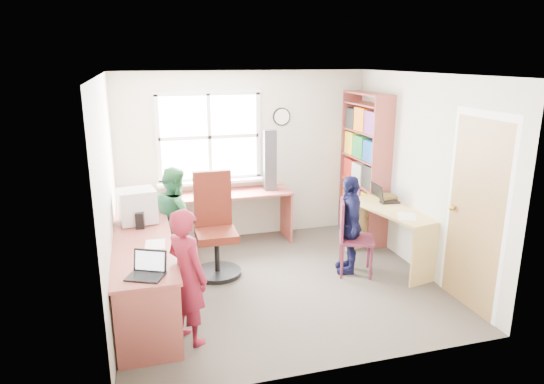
{
  "coord_description": "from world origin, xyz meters",
  "views": [
    {
      "loc": [
        -1.49,
        -5.0,
        2.57
      ],
      "look_at": [
        0.0,
        0.25,
        1.05
      ],
      "focal_mm": 32.0,
      "sensor_mm": 36.0,
      "label": 1
    }
  ],
  "objects_px": {
    "laptop_left": "(147,270)",
    "l_desk": "(164,270)",
    "laptop_right": "(383,197)",
    "person_green": "(176,218)",
    "bookshelf": "(364,170)",
    "swivel_chair": "(215,231)",
    "right_desk": "(395,224)",
    "person_red": "(187,276)",
    "crt_monitor": "(137,206)",
    "wooden_chair": "(351,234)",
    "potted_plant": "(202,184)",
    "cd_tower": "(270,160)",
    "person_navy": "(349,224)"
  },
  "relations": [
    {
      "from": "laptop_right",
      "to": "person_green",
      "type": "bearing_deg",
      "value": 87.45
    },
    {
      "from": "person_navy",
      "to": "potted_plant",
      "type": "bearing_deg",
      "value": -112.7
    },
    {
      "from": "cd_tower",
      "to": "person_navy",
      "type": "bearing_deg",
      "value": -59.95
    },
    {
      "from": "swivel_chair",
      "to": "l_desk",
      "type": "bearing_deg",
      "value": -129.12
    },
    {
      "from": "crt_monitor",
      "to": "person_navy",
      "type": "xyz_separation_m",
      "value": [
        2.47,
        -0.34,
        -0.34
      ]
    },
    {
      "from": "l_desk",
      "to": "potted_plant",
      "type": "height_order",
      "value": "potted_plant"
    },
    {
      "from": "l_desk",
      "to": "bookshelf",
      "type": "xyz_separation_m",
      "value": [
        2.96,
        1.47,
        0.55
      ]
    },
    {
      "from": "bookshelf",
      "to": "cd_tower",
      "type": "relative_size",
      "value": 2.45
    },
    {
      "from": "laptop_left",
      "to": "cd_tower",
      "type": "xyz_separation_m",
      "value": [
        1.78,
        2.43,
        0.38
      ]
    },
    {
      "from": "laptop_left",
      "to": "person_green",
      "type": "bearing_deg",
      "value": 103.54
    },
    {
      "from": "wooden_chair",
      "to": "laptop_left",
      "type": "distance_m",
      "value": 2.64
    },
    {
      "from": "right_desk",
      "to": "laptop_left",
      "type": "distance_m",
      "value": 3.28
    },
    {
      "from": "l_desk",
      "to": "person_green",
      "type": "bearing_deg",
      "value": 78.27
    },
    {
      "from": "bookshelf",
      "to": "swivel_chair",
      "type": "relative_size",
      "value": 1.68
    },
    {
      "from": "right_desk",
      "to": "potted_plant",
      "type": "bearing_deg",
      "value": 139.21
    },
    {
      "from": "person_navy",
      "to": "person_green",
      "type": "bearing_deg",
      "value": -92.59
    },
    {
      "from": "l_desk",
      "to": "person_red",
      "type": "xyz_separation_m",
      "value": [
        0.17,
        -0.63,
        0.19
      ]
    },
    {
      "from": "bookshelf",
      "to": "laptop_right",
      "type": "bearing_deg",
      "value": -95.55
    },
    {
      "from": "wooden_chair",
      "to": "bookshelf",
      "type": "bearing_deg",
      "value": 79.22
    },
    {
      "from": "crt_monitor",
      "to": "laptop_right",
      "type": "xyz_separation_m",
      "value": [
        3.11,
        0.05,
        -0.15
      ]
    },
    {
      "from": "wooden_chair",
      "to": "laptop_right",
      "type": "height_order",
      "value": "laptop_right"
    },
    {
      "from": "right_desk",
      "to": "laptop_left",
      "type": "relative_size",
      "value": 3.62
    },
    {
      "from": "crt_monitor",
      "to": "person_red",
      "type": "bearing_deg",
      "value": -82.15
    },
    {
      "from": "bookshelf",
      "to": "person_red",
      "type": "height_order",
      "value": "bookshelf"
    },
    {
      "from": "l_desk",
      "to": "swivel_chair",
      "type": "xyz_separation_m",
      "value": [
        0.66,
        0.79,
        0.08
      ]
    },
    {
      "from": "potted_plant",
      "to": "person_red",
      "type": "height_order",
      "value": "person_red"
    },
    {
      "from": "bookshelf",
      "to": "swivel_chair",
      "type": "bearing_deg",
      "value": -163.5
    },
    {
      "from": "potted_plant",
      "to": "person_green",
      "type": "height_order",
      "value": "person_green"
    },
    {
      "from": "cd_tower",
      "to": "person_red",
      "type": "height_order",
      "value": "cd_tower"
    },
    {
      "from": "crt_monitor",
      "to": "right_desk",
      "type": "bearing_deg",
      "value": -14.0
    },
    {
      "from": "l_desk",
      "to": "person_green",
      "type": "relative_size",
      "value": 2.27
    },
    {
      "from": "swivel_chair",
      "to": "wooden_chair",
      "type": "bearing_deg",
      "value": -15.85
    },
    {
      "from": "laptop_left",
      "to": "person_red",
      "type": "distance_m",
      "value": 0.39
    },
    {
      "from": "laptop_left",
      "to": "l_desk",
      "type": "bearing_deg",
      "value": 102.59
    },
    {
      "from": "crt_monitor",
      "to": "person_green",
      "type": "height_order",
      "value": "person_green"
    },
    {
      "from": "potted_plant",
      "to": "person_red",
      "type": "bearing_deg",
      "value": -101.49
    },
    {
      "from": "laptop_right",
      "to": "potted_plant",
      "type": "relative_size",
      "value": 1.14
    },
    {
      "from": "potted_plant",
      "to": "l_desk",
      "type": "bearing_deg",
      "value": -110.86
    },
    {
      "from": "person_red",
      "to": "person_navy",
      "type": "relative_size",
      "value": 1.06
    },
    {
      "from": "swivel_chair",
      "to": "laptop_left",
      "type": "bearing_deg",
      "value": -117.99
    },
    {
      "from": "laptop_left",
      "to": "right_desk",
      "type": "bearing_deg",
      "value": 46.47
    },
    {
      "from": "wooden_chair",
      "to": "person_red",
      "type": "distance_m",
      "value": 2.27
    },
    {
      "from": "person_navy",
      "to": "laptop_right",
      "type": "bearing_deg",
      "value": 137.84
    },
    {
      "from": "swivel_chair",
      "to": "person_red",
      "type": "bearing_deg",
      "value": -108.2
    },
    {
      "from": "swivel_chair",
      "to": "laptop_left",
      "type": "relative_size",
      "value": 3.28
    },
    {
      "from": "person_red",
      "to": "cd_tower",
      "type": "bearing_deg",
      "value": -63.96
    },
    {
      "from": "bookshelf",
      "to": "wooden_chair",
      "type": "xyz_separation_m",
      "value": [
        -0.72,
        -1.15,
        -0.5
      ]
    },
    {
      "from": "person_red",
      "to": "crt_monitor",
      "type": "bearing_deg",
      "value": -16.05
    },
    {
      "from": "cd_tower",
      "to": "person_navy",
      "type": "distance_m",
      "value": 1.58
    },
    {
      "from": "wooden_chair",
      "to": "person_green",
      "type": "xyz_separation_m",
      "value": [
        -2.01,
        0.77,
        0.15
      ]
    }
  ]
}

